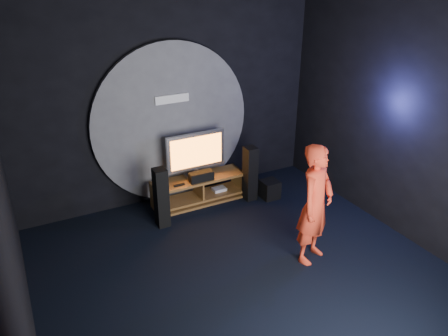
# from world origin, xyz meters

# --- Properties ---
(floor) EXTENTS (5.00, 5.00, 0.00)m
(floor) POSITION_xyz_m (0.00, 0.00, 0.00)
(floor) COLOR black
(floor) RESTS_ON ground
(back_wall) EXTENTS (5.00, 0.04, 3.50)m
(back_wall) POSITION_xyz_m (0.00, 2.50, 1.75)
(back_wall) COLOR black
(back_wall) RESTS_ON ground
(left_wall) EXTENTS (0.04, 5.00, 3.50)m
(left_wall) POSITION_xyz_m (-2.50, 0.00, 1.75)
(left_wall) COLOR black
(left_wall) RESTS_ON ground
(right_wall) EXTENTS (0.04, 5.00, 3.50)m
(right_wall) POSITION_xyz_m (2.50, 0.00, 1.75)
(right_wall) COLOR black
(right_wall) RESTS_ON ground
(wall_disc_panel) EXTENTS (2.60, 0.11, 2.60)m
(wall_disc_panel) POSITION_xyz_m (0.00, 2.44, 1.30)
(wall_disc_panel) COLOR #515156
(wall_disc_panel) RESTS_ON ground
(media_console) EXTENTS (1.54, 0.45, 0.45)m
(media_console) POSITION_xyz_m (0.26, 2.05, 0.19)
(media_console) COLOR olive
(media_console) RESTS_ON ground
(tv) EXTENTS (0.99, 0.22, 0.75)m
(tv) POSITION_xyz_m (0.26, 2.12, 0.86)
(tv) COLOR #AEAEB5
(tv) RESTS_ON media_console
(center_speaker) EXTENTS (0.40, 0.15, 0.15)m
(center_speaker) POSITION_xyz_m (0.26, 1.93, 0.53)
(center_speaker) COLOR black
(center_speaker) RESTS_ON media_console
(remote) EXTENTS (0.18, 0.05, 0.02)m
(remote) POSITION_xyz_m (-0.13, 1.93, 0.46)
(remote) COLOR black
(remote) RESTS_ON media_console
(tower_speaker_left) EXTENTS (0.19, 0.21, 0.94)m
(tower_speaker_left) POSITION_xyz_m (-0.52, 1.66, 0.47)
(tower_speaker_left) COLOR black
(tower_speaker_left) RESTS_ON ground
(tower_speaker_right) EXTENTS (0.19, 0.21, 0.94)m
(tower_speaker_right) POSITION_xyz_m (1.06, 1.76, 0.47)
(tower_speaker_right) COLOR black
(tower_speaker_right) RESTS_ON ground
(subwoofer) EXTENTS (0.28, 0.28, 0.31)m
(subwoofer) POSITION_xyz_m (1.38, 1.63, 0.16)
(subwoofer) COLOR black
(subwoofer) RESTS_ON ground
(player) EXTENTS (0.71, 0.60, 1.64)m
(player) POSITION_xyz_m (0.97, -0.03, 0.82)
(player) COLOR red
(player) RESTS_ON ground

